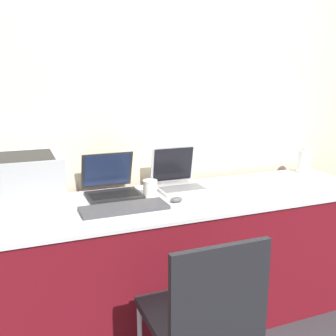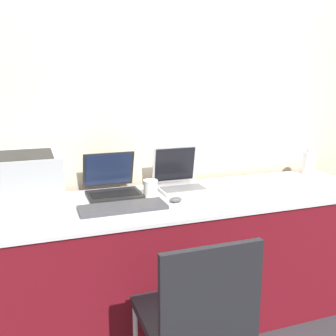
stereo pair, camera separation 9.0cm
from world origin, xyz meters
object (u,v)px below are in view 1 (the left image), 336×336
at_px(laptop_left, 112,186).
at_px(mouse, 176,200).
at_px(external_keyboard, 124,208).
at_px(coffee_cup, 150,188).
at_px(printer, 22,181).
at_px(laptop_right, 178,180).
at_px(metal_pitcher, 304,161).
at_px(chair, 203,313).

relative_size(laptop_left, mouse, 4.33).
height_order(laptop_left, external_keyboard, laptop_left).
bearing_deg(coffee_cup, printer, -177.78).
distance_m(laptop_left, laptop_right, 0.43).
bearing_deg(printer, external_keyboard, -18.39).
xyz_separation_m(laptop_right, external_keyboard, (-0.44, -0.28, -0.05)).
relative_size(external_keyboard, coffee_cup, 4.95).
relative_size(printer, metal_pitcher, 2.09).
distance_m(mouse, chair, 0.73).
relative_size(coffee_cup, mouse, 1.27).
relative_size(laptop_left, laptop_right, 1.09).
xyz_separation_m(laptop_left, coffee_cup, (0.21, -0.11, -0.01)).
bearing_deg(laptop_right, laptop_left, 176.44).
xyz_separation_m(coffee_cup, mouse, (0.10, -0.18, -0.03)).
distance_m(laptop_left, chair, 1.01).
height_order(coffee_cup, mouse, coffee_cup).
height_order(laptop_left, laptop_right, laptop_right).
distance_m(printer, external_keyboard, 0.55).
relative_size(external_keyboard, chair, 0.55).
height_order(coffee_cup, chair, coffee_cup).
relative_size(mouse, metal_pitcher, 0.36).
bearing_deg(printer, chair, -50.24).
bearing_deg(external_keyboard, chair, -75.37).
distance_m(printer, metal_pitcher, 1.98).
relative_size(laptop_left, coffee_cup, 3.41).
distance_m(mouse, metal_pitcher, 1.20).
relative_size(mouse, chair, 0.09).
bearing_deg(chair, coffee_cup, 86.41).
relative_size(printer, chair, 0.50).
xyz_separation_m(laptop_right, mouse, (-0.13, -0.26, -0.04)).
bearing_deg(metal_pitcher, coffee_cup, -174.51).
height_order(laptop_right, mouse, laptop_right).
relative_size(laptop_right, metal_pitcher, 1.45).
distance_m(laptop_right, coffee_cup, 0.24).
bearing_deg(coffee_cup, external_keyboard, -138.24).
bearing_deg(printer, mouse, -10.61).
height_order(laptop_right, chair, laptop_right).
distance_m(external_keyboard, mouse, 0.31).
xyz_separation_m(coffee_cup, metal_pitcher, (1.26, 0.12, 0.04)).
bearing_deg(metal_pitcher, external_keyboard, -167.94).
height_order(printer, mouse, printer).
xyz_separation_m(printer, mouse, (0.81, -0.15, -0.15)).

